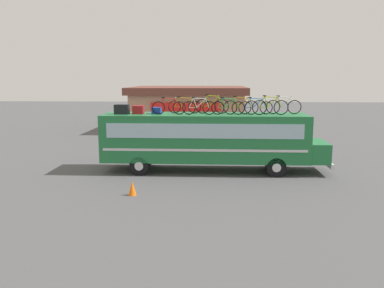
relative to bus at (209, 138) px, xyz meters
name	(u,v)px	position (x,y,z in m)	size (l,w,h in m)	color
ground_plane	(204,171)	(-0.20, 0.00, -1.71)	(120.00, 120.00, 0.00)	#4C4C4F
bus	(209,138)	(0.00, 0.00, 0.00)	(11.33, 2.56, 2.92)	#1E6B38
luggage_bag_1	(122,109)	(-4.35, -0.26, 1.45)	(0.71, 0.44, 0.48)	black
luggage_bag_2	(138,110)	(-3.56, -0.05, 1.42)	(0.53, 0.54, 0.42)	maroon
luggage_bag_3	(157,111)	(-2.65, 0.05, 1.37)	(0.45, 0.54, 0.32)	#193899
rooftop_bicycle_1	(169,107)	(-1.99, -0.30, 1.57)	(1.68, 0.44, 0.87)	black
rooftop_bicycle_2	(184,106)	(-1.25, 0.36, 1.57)	(1.68, 0.44, 0.87)	black
rooftop_bicycle_3	(199,107)	(-0.48, -0.37, 1.58)	(1.67, 0.44, 0.89)	black
rooftop_bicycle_4	(212,106)	(0.16, 0.30, 1.61)	(1.70, 0.44, 0.98)	black
rooftop_bicycle_5	(228,107)	(0.94, -0.23, 1.57)	(1.67, 0.44, 0.87)	black
rooftop_bicycle_6	(241,107)	(1.58, -0.16, 1.59)	(1.74, 0.44, 0.92)	black
rooftop_bicycle_7	(255,107)	(2.32, 0.03, 1.57)	(1.70, 0.44, 0.86)	black
rooftop_bicycle_8	(270,107)	(3.01, -0.27, 1.61)	(1.78, 0.44, 0.96)	black
rooftop_bicycle_9	(284,106)	(3.75, 0.23, 1.60)	(1.76, 0.44, 0.93)	black
roadside_building	(189,107)	(-2.04, 17.28, 0.28)	(10.41, 9.50, 3.90)	tan
traffic_cone	(132,188)	(-3.03, -4.52, -1.42)	(0.32, 0.32, 0.58)	orange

